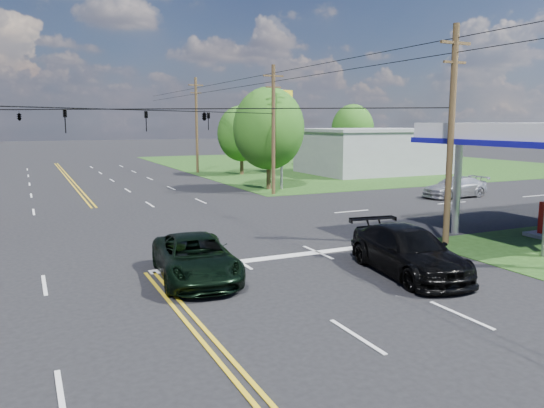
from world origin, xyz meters
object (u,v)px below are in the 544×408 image
tree_far_r (353,129)px  suv_black (408,251)px  retail_ne (373,152)px  pole_right_far (197,124)px  pole_se (451,133)px  tree_right_b (242,134)px  pole_ne (273,128)px  pickup_dkgreen (196,258)px  tree_right_a (269,129)px

tree_far_r → suv_black: tree_far_r is taller
retail_ne → pole_right_far: pole_right_far is taller
pole_se → suv_black: size_ratio=1.65×
tree_right_b → tree_far_r: size_ratio=0.93×
retail_ne → pole_se: pole_se is taller
retail_ne → pole_ne: pole_ne is taller
pole_right_far → tree_right_b: 5.40m
pickup_dkgreen → suv_black: bearing=-13.7°
pickup_dkgreen → tree_far_r: bearing=57.0°
retail_ne → tree_right_b: tree_right_b is taller
retail_ne → pole_se: bearing=-120.4°
retail_ne → tree_right_a: tree_right_a is taller
retail_ne → pole_right_far: (-17.00, 8.00, 2.97)m
retail_ne → pole_right_far: bearing=154.8°
retail_ne → tree_far_r: (4.00, 10.00, 2.34)m
pole_se → suv_black: 6.89m
tree_right_b → pole_se: bearing=-96.1°
retail_ne → tree_far_r: size_ratio=1.83×
suv_black → tree_right_a: bearing=84.5°
tree_far_r → tree_right_a: bearing=-138.0°
tree_right_a → tree_right_b: bearing=78.2°
tree_right_b → pickup_dkgreen: 36.89m
suv_black → pole_se: bearing=41.0°
tree_right_a → tree_right_b: size_ratio=1.15×
tree_right_a → tree_right_b: (2.50, 12.00, -0.65)m
pole_ne → tree_right_a: bearing=71.6°
pole_right_far → tree_right_a: (1.00, -16.00, -0.30)m
retail_ne → pickup_dkgreen: 41.13m
pole_se → pole_ne: size_ratio=1.00×
tree_right_a → pole_ne: bearing=-108.4°
pole_ne → pickup_dkgreen: size_ratio=1.75×
pickup_dkgreen → retail_ne: bearing=52.4°
pole_se → tree_right_a: bearing=87.3°
pole_right_far → tree_far_r: 21.10m
pickup_dkgreen → pole_ne: bearing=64.2°
pole_ne → tree_far_r: bearing=45.0°
retail_ne → tree_right_b: size_ratio=1.98×
retail_ne → tree_far_r: 11.02m
pole_se → tree_far_r: size_ratio=1.25×
pole_right_far → tree_right_a: pole_right_far is taller
pickup_dkgreen → tree_right_a: bearing=66.0°
suv_black → tree_right_b: bearing=85.0°
tree_far_r → pole_se: bearing=-118.3°
pickup_dkgreen → suv_black: suv_black is taller
retail_ne → pickup_dkgreen: retail_ne is taller
pole_se → suv_black: bearing=-146.6°
pole_se → pole_right_far: (0.00, 37.00, 0.25)m
pole_ne → pole_right_far: pole_right_far is taller
retail_ne → suv_black: retail_ne is taller
pole_ne → pole_right_far: bearing=90.0°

